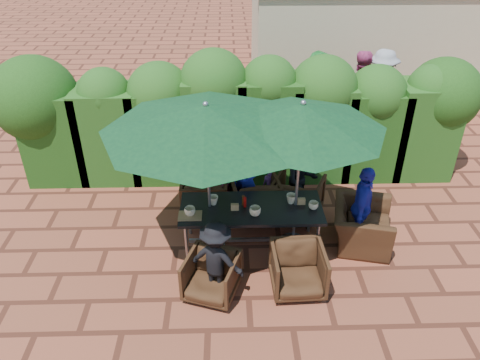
{
  "coord_description": "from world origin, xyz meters",
  "views": [
    {
      "loc": [
        -0.25,
        -5.8,
        4.86
      ],
      "look_at": [
        -0.08,
        0.4,
        1.02
      ],
      "focal_mm": 35.0,
      "sensor_mm": 36.0,
      "label": 1
    }
  ],
  "objects_px": {
    "dining_table": "(251,211)",
    "chair_far_left": "(205,192)",
    "chair_near_right": "(298,268)",
    "umbrella_left": "(206,118)",
    "chair_near_left": "(211,274)",
    "chair_far_mid": "(254,194)",
    "chair_far_right": "(298,195)",
    "chair_end_right": "(363,219)",
    "umbrella_right": "(302,117)"
  },
  "relations": [
    {
      "from": "chair_far_mid",
      "to": "chair_near_left",
      "type": "height_order",
      "value": "chair_far_mid"
    },
    {
      "from": "umbrella_left",
      "to": "umbrella_right",
      "type": "relative_size",
      "value": 1.21
    },
    {
      "from": "dining_table",
      "to": "chair_far_left",
      "type": "distance_m",
      "value": 1.25
    },
    {
      "from": "chair_far_left",
      "to": "chair_near_right",
      "type": "relative_size",
      "value": 1.08
    },
    {
      "from": "dining_table",
      "to": "umbrella_left",
      "type": "xyz_separation_m",
      "value": [
        -0.64,
        0.05,
        1.54
      ]
    },
    {
      "from": "chair_far_left",
      "to": "chair_far_mid",
      "type": "xyz_separation_m",
      "value": [
        0.86,
        -0.1,
        0.01
      ]
    },
    {
      "from": "chair_far_left",
      "to": "chair_near_left",
      "type": "bearing_deg",
      "value": 95.01
    },
    {
      "from": "chair_near_right",
      "to": "chair_end_right",
      "type": "distance_m",
      "value": 1.53
    },
    {
      "from": "dining_table",
      "to": "chair_far_right",
      "type": "distance_m",
      "value": 1.22
    },
    {
      "from": "dining_table",
      "to": "chair_far_left",
      "type": "height_order",
      "value": "chair_far_left"
    },
    {
      "from": "chair_far_left",
      "to": "chair_end_right",
      "type": "distance_m",
      "value": 2.68
    },
    {
      "from": "dining_table",
      "to": "chair_far_left",
      "type": "bearing_deg",
      "value": 128.42
    },
    {
      "from": "umbrella_left",
      "to": "chair_near_left",
      "type": "distance_m",
      "value": 2.15
    },
    {
      "from": "umbrella_left",
      "to": "chair_far_mid",
      "type": "height_order",
      "value": "umbrella_left"
    },
    {
      "from": "umbrella_right",
      "to": "chair_near_left",
      "type": "relative_size",
      "value": 3.47
    },
    {
      "from": "umbrella_left",
      "to": "chair_near_right",
      "type": "distance_m",
      "value": 2.44
    },
    {
      "from": "umbrella_right",
      "to": "chair_near_right",
      "type": "xyz_separation_m",
      "value": [
        -0.07,
        -1.02,
        -1.84
      ]
    },
    {
      "from": "dining_table",
      "to": "umbrella_right",
      "type": "height_order",
      "value": "umbrella_right"
    },
    {
      "from": "chair_near_left",
      "to": "umbrella_right",
      "type": "bearing_deg",
      "value": 58.87
    },
    {
      "from": "umbrella_right",
      "to": "chair_far_left",
      "type": "height_order",
      "value": "umbrella_right"
    },
    {
      "from": "chair_end_right",
      "to": "chair_near_left",
      "type": "bearing_deg",
      "value": 127.35
    },
    {
      "from": "umbrella_left",
      "to": "chair_far_right",
      "type": "xyz_separation_m",
      "value": [
        1.48,
        0.79,
        -1.81
      ]
    },
    {
      "from": "dining_table",
      "to": "umbrella_left",
      "type": "height_order",
      "value": "umbrella_left"
    },
    {
      "from": "umbrella_left",
      "to": "chair_far_mid",
      "type": "distance_m",
      "value": 2.1
    },
    {
      "from": "chair_far_left",
      "to": "chair_end_right",
      "type": "bearing_deg",
      "value": 160.5
    },
    {
      "from": "umbrella_left",
      "to": "chair_far_left",
      "type": "xyz_separation_m",
      "value": [
        -0.12,
        0.91,
        -1.81
      ]
    },
    {
      "from": "chair_far_left",
      "to": "dining_table",
      "type": "bearing_deg",
      "value": 128.79
    },
    {
      "from": "umbrella_right",
      "to": "chair_end_right",
      "type": "relative_size",
      "value": 2.39
    },
    {
      "from": "chair_near_right",
      "to": "umbrella_left",
      "type": "bearing_deg",
      "value": 138.7
    },
    {
      "from": "dining_table",
      "to": "chair_near_left",
      "type": "distance_m",
      "value": 1.23
    },
    {
      "from": "chair_far_mid",
      "to": "chair_near_right",
      "type": "distance_m",
      "value": 1.89
    },
    {
      "from": "chair_far_left",
      "to": "chair_near_left",
      "type": "height_order",
      "value": "chair_far_left"
    },
    {
      "from": "umbrella_right",
      "to": "chair_far_left",
      "type": "relative_size",
      "value": 3.02
    },
    {
      "from": "dining_table",
      "to": "chair_near_right",
      "type": "bearing_deg",
      "value": -57.41
    },
    {
      "from": "chair_far_mid",
      "to": "umbrella_right",
      "type": "bearing_deg",
      "value": 117.01
    },
    {
      "from": "chair_far_left",
      "to": "umbrella_left",
      "type": "bearing_deg",
      "value": 98.04
    },
    {
      "from": "chair_far_left",
      "to": "chair_near_left",
      "type": "xyz_separation_m",
      "value": [
        0.16,
        -1.99,
        -0.05
      ]
    },
    {
      "from": "dining_table",
      "to": "chair_far_left",
      "type": "relative_size",
      "value": 2.66
    },
    {
      "from": "umbrella_right",
      "to": "chair_far_right",
      "type": "distance_m",
      "value": 1.97
    },
    {
      "from": "chair_far_right",
      "to": "chair_end_right",
      "type": "height_order",
      "value": "chair_end_right"
    },
    {
      "from": "chair_far_mid",
      "to": "chair_far_right",
      "type": "xyz_separation_m",
      "value": [
        0.75,
        -0.02,
        -0.01
      ]
    },
    {
      "from": "umbrella_left",
      "to": "dining_table",
      "type": "bearing_deg",
      "value": -4.37
    },
    {
      "from": "chair_far_right",
      "to": "chair_near_left",
      "type": "height_order",
      "value": "chair_far_right"
    },
    {
      "from": "umbrella_left",
      "to": "chair_end_right",
      "type": "distance_m",
      "value": 2.98
    },
    {
      "from": "umbrella_right",
      "to": "umbrella_left",
      "type": "bearing_deg",
      "value": -179.6
    },
    {
      "from": "dining_table",
      "to": "chair_end_right",
      "type": "height_order",
      "value": "chair_end_right"
    },
    {
      "from": "chair_near_left",
      "to": "chair_end_right",
      "type": "xyz_separation_m",
      "value": [
        2.36,
        1.08,
        0.1
      ]
    },
    {
      "from": "chair_far_right",
      "to": "chair_end_right",
      "type": "distance_m",
      "value": 1.22
    },
    {
      "from": "umbrella_left",
      "to": "chair_near_right",
      "type": "xyz_separation_m",
      "value": [
        1.25,
        -1.01,
        -1.84
      ]
    },
    {
      "from": "umbrella_right",
      "to": "chair_far_mid",
      "type": "relative_size",
      "value": 2.96
    }
  ]
}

